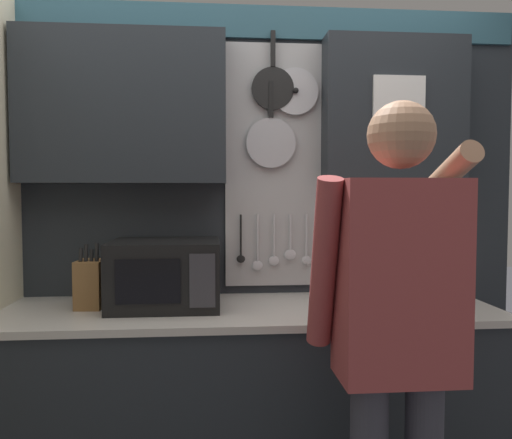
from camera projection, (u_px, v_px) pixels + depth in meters
base_cabinet_counter at (251, 413)px, 2.18m from camera, size 2.12×0.63×0.93m
back_wall_unit at (244, 187)px, 2.40m from camera, size 2.69×0.22×2.32m
microwave at (166, 273)px, 2.17m from camera, size 0.47×0.40×0.29m
knife_block at (91, 283)px, 2.14m from camera, size 0.12×0.16×0.28m
utensil_crock at (345, 285)px, 2.24m from camera, size 0.11×0.11×0.33m
person at (397, 320)px, 1.58m from camera, size 0.54×0.64×1.71m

